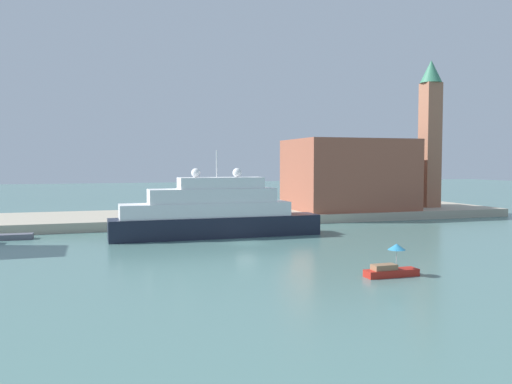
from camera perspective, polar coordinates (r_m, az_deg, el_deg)
ground at (r=64.42m, az=-1.03°, el=-5.61°), size 400.00×400.00×0.00m
quay_dock at (r=88.88m, az=-5.74°, el=-2.72°), size 110.00×19.02×1.42m
large_yacht at (r=69.56m, az=-4.61°, el=-2.34°), size 28.03×4.52×11.53m
small_motorboat at (r=47.31m, az=14.54°, el=-7.91°), size 4.84×1.54×2.85m
work_barge at (r=74.30m, az=-24.74°, el=-4.45°), size 4.12×1.85×0.71m
harbor_building at (r=96.83m, az=10.08°, el=1.90°), size 20.92×15.84×12.63m
bell_tower at (r=105.11m, az=18.47°, el=6.64°), size 4.11×4.11×27.78m
parked_car at (r=84.94m, az=-12.29°, el=-2.16°), size 4.34×1.83×1.40m
person_figure at (r=84.65m, az=-9.56°, el=-1.99°), size 0.36×0.36×1.80m
mooring_bollard at (r=80.22m, az=-4.83°, el=-2.54°), size 0.36×0.36×0.85m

